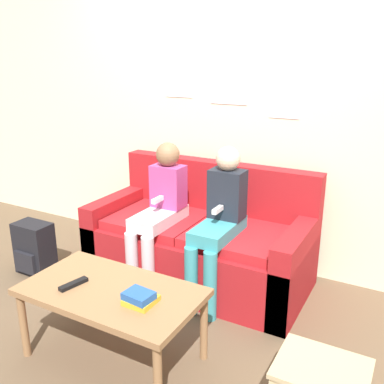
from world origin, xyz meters
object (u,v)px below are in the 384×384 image
Objects in this scene: person_left at (160,207)px; tv_remote at (74,284)px; couch at (201,243)px; backpack at (34,249)px; coffee_table at (111,297)px; person_right at (219,218)px.

person_left is 0.95m from tv_remote.
couch reaches higher than backpack.
couch is at bearing 89.91° from coffee_table.
coffee_table is 0.93× the size of person_left.
person_right is (0.24, -0.19, 0.32)m from couch.
person_right is at bearing 0.19° from person_left.
coffee_table is 1.31m from backpack.
tv_remote reaches higher than coffee_table.
person_left is at bearing -179.81° from person_right.
couch is 1.54× the size of person_left.
tv_remote is at bearing -30.07° from backpack.
coffee_table is at bearing -105.62° from person_right.
couch reaches higher than coffee_table.
person_left reaches higher than coffee_table.
person_right reaches higher than person_left.
backpack is (-0.99, 0.58, -0.25)m from tv_remote.
person_left is 1.10m from backpack.
tv_remote is (-0.20, -0.07, 0.06)m from coffee_table.
couch is 1.07m from coffee_table.
person_left is at bearing 105.02° from tv_remote.
coffee_table is 2.38× the size of backpack.
coffee_table is at bearing 32.91° from tv_remote.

